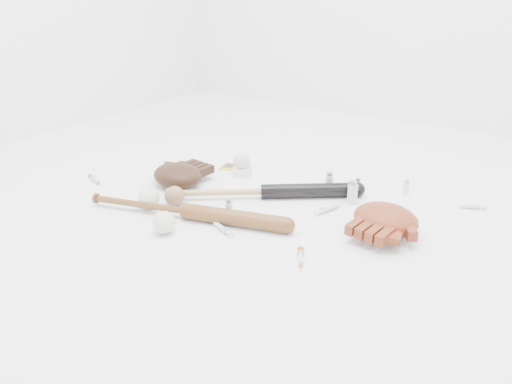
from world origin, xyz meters
The scene contains 21 objects.
bat_dark centered at (-0.01, 0.10, 0.03)m, with size 0.80×0.06×0.06m, color black, non-canonical shape.
bat_wood centered at (-0.15, -0.21, 0.03)m, with size 0.80×0.06×0.06m, color brown, non-canonical shape.
glove_dark centered at (-0.38, 0.01, 0.05)m, with size 0.26×0.26×0.09m, color black, non-canonical shape.
glove_tan centered at (0.49, 0.10, 0.05)m, with size 0.27×0.27×0.10m, color maroon, non-canonical shape.
trading_card centered at (-0.33, 0.30, 0.00)m, with size 0.06×0.09×0.00m, color gold.
pedestal centered at (-0.22, 0.25, 0.02)m, with size 0.07×0.07×0.04m, color white.
baseball_on_pedestal centered at (-0.22, 0.25, 0.07)m, with size 0.07×0.07×0.07m, color silver.
baseball_left centered at (-0.32, -0.21, 0.04)m, with size 0.08×0.08×0.08m, color silver.
baseball_upper centered at (-0.21, 0.26, 0.03)m, with size 0.06×0.06×0.06m, color silver.
baseball_mid centered at (-0.14, -0.33, 0.04)m, with size 0.08×0.08×0.08m, color silver.
baseball_aged centered at (-0.26, -0.14, 0.04)m, with size 0.08×0.08×0.08m, color #886041.
syringe_0 centered at (-0.70, -0.16, 0.01)m, with size 0.14×0.02×0.02m, color #ADBCC6, non-canonical shape.
syringe_1 centered at (0.01, -0.21, 0.01)m, with size 0.17×0.03×0.02m, color #ADBCC6, non-canonical shape.
syringe_2 centered at (0.26, 0.14, 0.01)m, with size 0.16×0.03×0.02m, color #ADBCC6, non-canonical shape.
syringe_3 centered at (0.34, -0.24, 0.01)m, with size 0.14×0.02×0.02m, color #ADBCC6, non-canonical shape.
syringe_4 centered at (0.70, 0.45, 0.01)m, with size 0.13×0.02×0.02m, color #ADBCC6, non-canonical shape.
vial_0 centered at (0.45, 0.45, 0.03)m, with size 0.02×0.02×0.06m, color silver.
vial_1 centered at (0.28, 0.35, 0.03)m, with size 0.03×0.03×0.06m, color silver.
vial_2 centered at (0.18, 0.30, 0.04)m, with size 0.03×0.03×0.08m, color silver.
vial_3 centered at (0.30, 0.25, 0.05)m, with size 0.04×0.04×0.09m, color silver.
vial_4 centered at (-0.03, -0.11, 0.04)m, with size 0.03×0.03×0.07m, color silver.
Camera 1 is at (0.96, -1.42, 0.82)m, focal length 35.00 mm.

